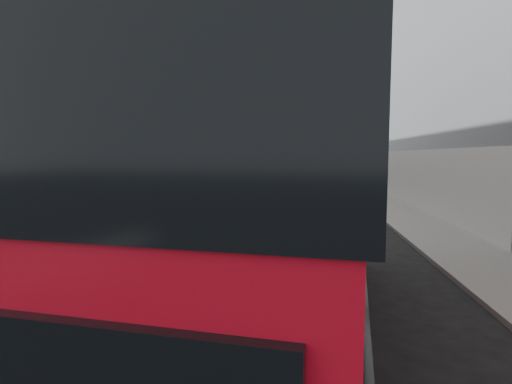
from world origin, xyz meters
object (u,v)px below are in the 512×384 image
(red_bus, at_px, (283,198))
(car_b, at_px, (288,198))
(car_a, at_px, (341,208))
(grey_bus, at_px, (314,167))
(street_lamp, at_px, (127,143))
(car_c, at_px, (303,187))

(red_bus, xyz_separation_m, car_b, (-0.61, 18.19, -1.98))
(car_a, bearing_deg, grey_bus, 85.10)
(street_lamp, xyz_separation_m, car_c, (10.00, 13.93, -3.56))
(car_a, bearing_deg, street_lamp, 169.46)
(car_b, distance_m, car_c, 10.29)
(car_b, bearing_deg, red_bus, -81.41)
(street_lamp, height_order, car_a, street_lamp)
(car_b, relative_size, car_c, 1.01)
(street_lamp, relative_size, grey_bus, 0.62)
(street_lamp, height_order, red_bus, street_lamp)
(grey_bus, relative_size, car_b, 2.65)
(street_lamp, relative_size, car_c, 1.64)
(red_bus, xyz_separation_m, grey_bus, (1.65, 42.90, -0.75))
(grey_bus, height_order, car_a, grey_bus)
(street_lamp, distance_m, car_b, 10.43)
(grey_bus, distance_m, car_c, 14.59)
(street_lamp, bearing_deg, car_c, 54.32)
(car_a, relative_size, car_c, 0.97)
(red_bus, bearing_deg, grey_bus, 95.00)
(car_a, height_order, car_c, car_a)
(grey_bus, relative_size, car_c, 2.67)
(street_lamp, xyz_separation_m, grey_bus, (11.38, 28.39, -2.25))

